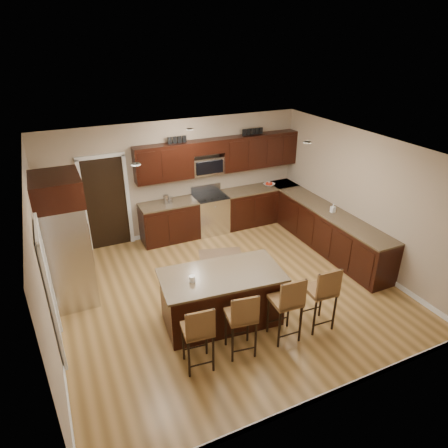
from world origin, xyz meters
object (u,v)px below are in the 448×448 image
range (210,213)px  stool_left (198,331)px  island (222,299)px  stool_mid (242,317)px  stool_right (288,302)px  refrigerator (66,240)px  stool_extra (323,291)px

range → stool_left: bearing=-115.1°
island → stool_mid: (-0.05, -0.85, 0.26)m
island → stool_left: stool_left is taller
range → island: 3.35m
stool_left → stool_right: (1.46, -0.00, 0.04)m
island → refrigerator: refrigerator is taller
stool_left → stool_right: 1.46m
refrigerator → stool_right: bearing=-41.4°
stool_mid → refrigerator: (-2.11, 2.54, 0.51)m
stool_mid → island: bearing=95.1°
range → stool_mid: (-1.19, -3.99, 0.22)m
range → island: bearing=-109.8°
stool_mid → refrigerator: 3.34m
stool_left → stool_mid: stool_mid is taller
stool_left → refrigerator: (-1.43, 2.54, 0.51)m
stool_mid → range: bearing=82.2°
range → stool_right: 4.03m
island → refrigerator: (-2.17, 1.70, 0.77)m
stool_extra → stool_left: bearing=-177.0°
stool_right → stool_mid: bearing=-177.1°
stool_left → stool_extra: stool_extra is taller
island → stool_mid: bearing=-88.0°
range → stool_right: bearing=-95.9°
stool_mid → stool_right: bearing=8.6°
stool_left → range: bearing=71.2°
stool_extra → refrigerator: bearing=147.4°
stool_right → stool_extra: 0.65m
stool_mid → stool_extra: (1.42, -0.00, 0.03)m
island → refrigerator: bearing=147.7°
island → stool_right: bearing=-43.9°
stool_left → stool_right: stool_right is taller
range → stool_left: size_ratio=1.01×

